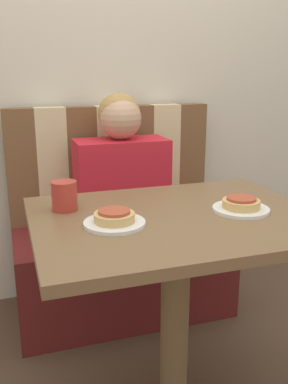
% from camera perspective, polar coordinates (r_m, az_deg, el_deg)
% --- Properties ---
extents(wall_back, '(7.00, 0.05, 2.60)m').
position_cam_1_polar(wall_back, '(2.31, -5.43, 18.23)').
color(wall_back, beige).
rests_on(wall_back, ground_plane).
extents(booth_seat, '(1.05, 0.52, 0.44)m').
position_cam_1_polar(booth_seat, '(2.23, -2.85, -10.25)').
color(booth_seat, '#5B1919').
rests_on(booth_seat, ground_plane).
extents(booth_backrest, '(1.05, 0.09, 0.59)m').
position_cam_1_polar(booth_backrest, '(2.26, -4.49, 3.94)').
color(booth_backrest, brown).
rests_on(booth_backrest, booth_seat).
extents(dining_table, '(0.94, 0.72, 0.74)m').
position_cam_1_polar(dining_table, '(1.45, 4.34, -6.91)').
color(dining_table, brown).
rests_on(dining_table, ground_plane).
extents(person, '(0.44, 0.23, 0.66)m').
position_cam_1_polar(person, '(2.05, -3.07, 3.22)').
color(person, red).
rests_on(person, booth_seat).
extents(plate_left, '(0.19, 0.19, 0.01)m').
position_cam_1_polar(plate_left, '(1.32, -3.96, -4.17)').
color(plate_left, white).
rests_on(plate_left, dining_table).
extents(plate_right, '(0.19, 0.19, 0.01)m').
position_cam_1_polar(plate_right, '(1.48, 12.77, -2.27)').
color(plate_right, white).
rests_on(plate_right, dining_table).
extents(pizza_left, '(0.13, 0.13, 0.04)m').
position_cam_1_polar(pizza_left, '(1.31, -3.98, -3.24)').
color(pizza_left, tan).
rests_on(pizza_left, plate_left).
extents(pizza_right, '(0.13, 0.13, 0.04)m').
position_cam_1_polar(pizza_right, '(1.47, 12.83, -1.43)').
color(pizza_right, tan).
rests_on(pizza_right, plate_right).
extents(drinking_cup, '(0.09, 0.09, 0.10)m').
position_cam_1_polar(drinking_cup, '(1.47, -10.58, -0.51)').
color(drinking_cup, '#B23328').
rests_on(drinking_cup, dining_table).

